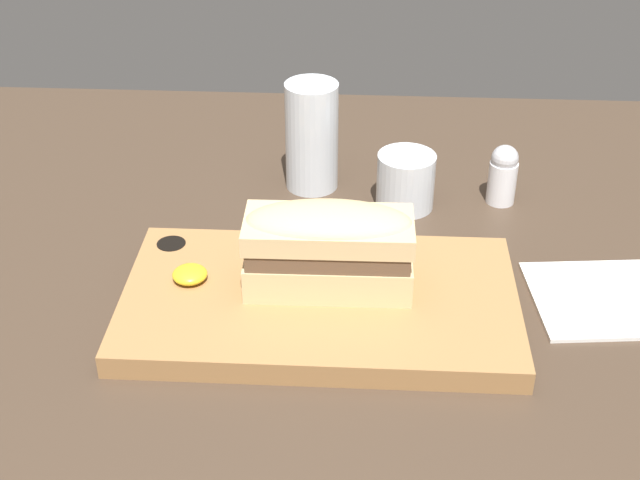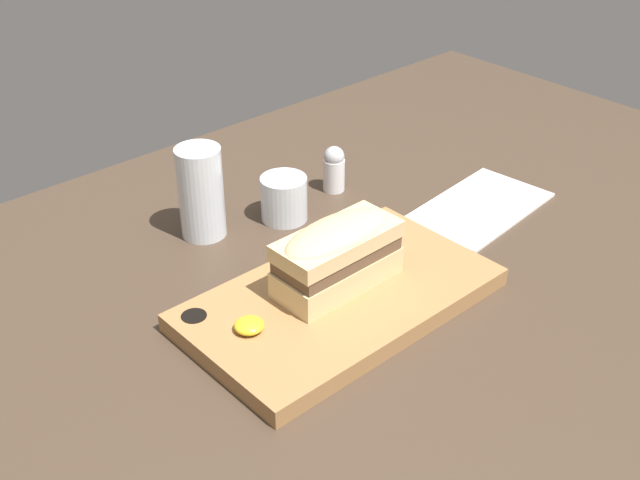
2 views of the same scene
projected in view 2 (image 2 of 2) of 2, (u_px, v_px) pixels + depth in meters
dining_table at (301, 326)px, 92.57cm from camera, size 170.85×98.61×2.00cm
serving_board at (339, 299)px, 93.40cm from camera, size 36.40×20.64×2.32cm
sandwich at (340, 254)px, 91.36cm from camera, size 15.35×6.98×8.34cm
mustard_dollop at (248, 324)px, 86.50cm from camera, size 3.29×3.29×1.32cm
water_glass at (201, 198)px, 105.10cm from camera, size 6.00×6.00×12.59cm
wine_glass at (284, 200)px, 109.91cm from camera, size 6.41×6.41×6.28cm
napkin at (479, 207)px, 113.63cm from camera, size 22.16×14.28×0.40cm
salt_shaker at (334, 168)px, 116.66cm from camera, size 3.17×3.17×6.94cm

